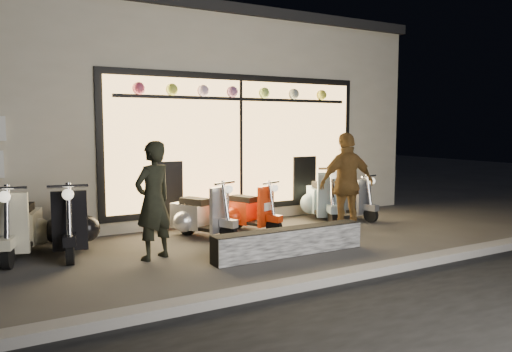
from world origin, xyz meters
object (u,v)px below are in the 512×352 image
Objects in this scene: scooter_silver at (197,215)px; woman at (347,184)px; scooter_red at (245,211)px; graffiti_barrier at (289,242)px; man at (153,201)px.

scooter_silver is 0.73× the size of woman.
scooter_red is at bearing -34.36° from woman.
graffiti_barrier is at bearing -93.03° from scooter_silver.
graffiti_barrier is at bearing 29.12° from woman.
woman is at bearing 21.85° from graffiti_barrier.
graffiti_barrier is 1.88× the size of scooter_silver.
scooter_red is at bearing -20.96° from scooter_silver.
scooter_silver is at bearing 111.27° from graffiti_barrier.
man is at bearing 5.11° from woman.
woman is at bearing -64.03° from scooter_red.
graffiti_barrier is at bearing 133.37° from man.
graffiti_barrier is 1.87m from woman.
woman is (1.61, 0.65, 0.69)m from graffiti_barrier.
graffiti_barrier is 2.05m from man.
scooter_silver is 2.62m from woman.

